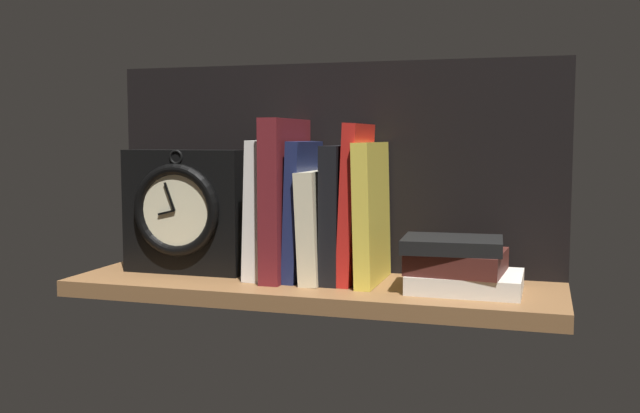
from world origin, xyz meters
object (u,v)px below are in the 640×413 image
book_white_catcher (266,209)px  framed_clock (184,211)px  book_black_skeptic (339,213)px  book_stack_side (459,266)px  book_navy_bierce (303,210)px  book_maroon_dawkins (285,199)px  book_red_requiem (356,203)px  book_yellow_seinlanguage (372,213)px  book_cream_twain (319,225)px

book_white_catcher → framed_clock: book_white_catcher is taller
book_black_skeptic → book_stack_side: bearing=-8.0°
book_white_catcher → book_navy_bierce: bearing=0.0°
framed_clock → book_maroon_dawkins: bearing=4.2°
book_red_requiem → book_yellow_seinlanguage: 2.96cm
book_black_skeptic → book_red_requiem: (2.75, 0.00, 1.70)cm
book_maroon_dawkins → book_yellow_seinlanguage: 14.33cm
book_white_catcher → book_black_skeptic: size_ratio=1.04×
book_cream_twain → framed_clock: bearing=-176.8°
book_black_skeptic → framed_clock: book_black_skeptic is taller
book_white_catcher → book_navy_bierce: (6.19, 0.00, -0.05)cm
book_maroon_dawkins → book_red_requiem: 11.63cm
book_cream_twain → framed_clock: 23.24cm
book_stack_side → book_red_requiem: bearing=170.7°
book_maroon_dawkins → book_cream_twain: (5.69, 0.00, -4.09)cm
book_red_requiem → book_yellow_seinlanguage: size_ratio=1.13×
book_navy_bierce → book_yellow_seinlanguage: bearing=0.0°
book_black_skeptic → book_yellow_seinlanguage: (5.33, 0.00, 0.26)cm
book_white_catcher → book_maroon_dawkins: (3.30, 0.00, 1.73)cm
book_navy_bierce → book_white_catcher: bearing=180.0°
book_white_catcher → book_stack_side: size_ratio=1.26×
book_cream_twain → book_black_skeptic: 3.76cm
book_maroon_dawkins → book_navy_bierce: 3.40cm
book_maroon_dawkins → book_cream_twain: size_ratio=1.47×
book_maroon_dawkins → book_black_skeptic: 9.13cm
book_black_skeptic → book_yellow_seinlanguage: book_yellow_seinlanguage is taller
book_cream_twain → framed_clock: size_ratio=0.84×
book_white_catcher → book_maroon_dawkins: bearing=0.0°
book_white_catcher → book_stack_side: 32.29cm
book_yellow_seinlanguage → book_black_skeptic: bearing=180.0°
book_black_skeptic → book_red_requiem: book_red_requiem is taller
book_white_catcher → book_navy_bierce: 6.19cm
book_yellow_seinlanguage → framed_clock: book_yellow_seinlanguage is taller
book_maroon_dawkins → book_stack_side: size_ratio=1.45×
book_yellow_seinlanguage → framed_clock: size_ratio=1.06×
book_white_catcher → book_cream_twain: bearing=0.0°
book_navy_bierce → book_yellow_seinlanguage: (11.32, 0.00, -0.07)cm
framed_clock → book_navy_bierce: bearing=3.6°
book_yellow_seinlanguage → book_stack_side: (13.83, -2.70, -7.17)cm
book_white_catcher → book_black_skeptic: 12.18cm
book_navy_bierce → book_stack_side: book_navy_bierce is taller
book_navy_bierce → book_cream_twain: bearing=0.0°
book_white_catcher → book_red_requiem: bearing=0.0°
book_navy_bierce → book_red_requiem: book_red_requiem is taller
book_cream_twain → book_black_skeptic: size_ratio=0.81×
book_navy_bierce → book_red_requiem: 8.84cm
book_black_skeptic → book_yellow_seinlanguage: bearing=0.0°
book_white_catcher → book_black_skeptic: book_white_catcher is taller
book_navy_bierce → framed_clock: book_navy_bierce is taller
book_red_requiem → book_stack_side: 18.73cm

